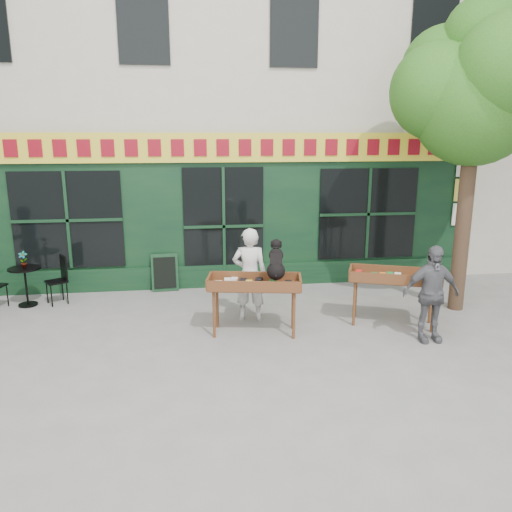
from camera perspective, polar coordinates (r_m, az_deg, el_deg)
The scene contains 12 objects.
ground at distance 8.86m, azimuth -2.50°, elevation -7.87°, with size 80.00×80.00×0.00m, color slate.
building at distance 14.31m, azimuth -5.04°, elevation 20.52°, with size 14.00×7.26×10.00m.
street_tree at distance 9.99m, azimuth 23.97°, elevation 17.47°, with size 3.05×2.90×5.60m.
book_cart_center at distance 8.24m, azimuth -0.19°, elevation -3.46°, with size 1.58×0.87×0.99m.
dog at distance 8.12m, azimuth 2.31°, elevation -0.31°, with size 0.34×0.60×0.60m, color black, non-canonical shape.
woman at distance 8.85m, azimuth -0.73°, elevation -2.13°, with size 0.61×0.40×1.68m, color silver.
book_cart_right at distance 8.95m, azimuth 15.52°, elevation -2.58°, with size 1.62×1.12×0.99m.
man_right at distance 8.44m, azimuth 19.36°, elevation -4.09°, with size 0.93×0.39×1.58m, color #58595D.
bistro_table at distance 10.63m, azimuth -24.86°, elevation -2.38°, with size 0.60×0.60×0.76m.
bistro_chair_right at distance 10.55m, azimuth -21.47°, elevation -2.10°, with size 0.50×0.49×0.95m.
potted_plant at distance 10.54m, azimuth -25.07°, elevation -0.38°, with size 0.17×0.12×0.32m, color gray.
chalkboard at distance 10.80m, azimuth -10.38°, elevation -1.88°, with size 0.57×0.23×0.79m.
Camera 1 is at (-0.72, -8.21, 3.24)m, focal length 35.00 mm.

